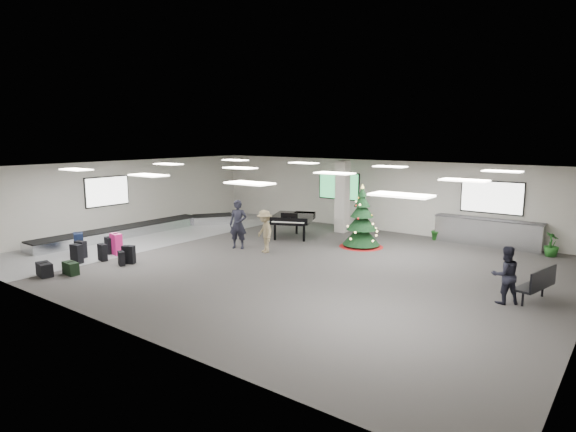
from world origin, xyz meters
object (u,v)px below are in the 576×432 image
Objects in this scene: bench at (538,283)px; traveler_bench at (505,275)px; traveler_a at (238,224)px; potted_plant_left at (437,230)px; christmas_tree at (362,225)px; pink_suitcase at (116,244)px; grand_piano at (293,218)px; potted_plant_right at (552,244)px; traveler_b at (265,231)px; service_counter at (487,232)px; baggage_carousel at (143,229)px.

bench is 1.00× the size of traveler_bench.
traveler_a is 8.27m from potted_plant_left.
christmas_tree is at bearing 15.69° from traveler_a.
pink_suitcase is 7.14m from grand_piano.
pink_suitcase is 0.90× the size of potted_plant_right.
bench reaches higher than pink_suitcase.
potted_plant_left reaches higher than pink_suitcase.
christmas_tree is 1.61× the size of bench.
grand_piano is at bearing 133.05° from traveler_b.
traveler_a is (-7.53, -6.24, 0.39)m from service_counter.
traveler_bench is (-0.68, -0.62, 0.24)m from bench.
baggage_carousel is 6.11× the size of traveler_b.
christmas_tree reaches higher than grand_piano.
traveler_b is (-2.42, -2.99, -0.05)m from christmas_tree.
bench is 0.95m from traveler_bench.
service_counter is 5.00m from christmas_tree.
potted_plant_right reaches higher than potted_plant_left.
baggage_carousel is at bearing -152.33° from service_counter.
baggage_carousel is 2.40× the size of service_counter.
potted_plant_right is (4.28, -0.25, 0.01)m from potted_plant_left.
traveler_bench reaches higher than service_counter.
traveler_a reaches higher than service_counter.
christmas_tree reaches higher than bench.
traveler_a is at bearing -123.58° from grand_piano.
christmas_tree is at bearing -141.18° from service_counter.
baggage_carousel is at bearing -157.35° from potted_plant_right.
christmas_tree is 4.79m from traveler_a.
service_counter is 2.67× the size of traveler_bench.
service_counter is 2.66× the size of bench.
traveler_bench reaches higher than baggage_carousel.
service_counter is at bearing 1.77° from grand_piano.
potted_plant_left is 0.97× the size of potted_plant_right.
potted_plant_right is at bearing 61.64° from traveler_b.
potted_plant_right reaches higher than pink_suitcase.
baggage_carousel is 11.22× the size of potted_plant_left.
traveler_b is at bearing -165.93° from bench.
bench is 0.96× the size of traveler_b.
christmas_tree is at bearing 21.93° from baggage_carousel.
bench is at bearing -50.63° from potted_plant_left.
service_counter is 14.20m from pink_suitcase.
grand_piano is at bearing -162.41° from potted_plant_right.
traveler_bench is (9.21, -3.25, -0.07)m from grand_piano.
bench is (13.28, 3.64, 0.13)m from pink_suitcase.
service_counter is 7.81m from grand_piano.
christmas_tree is 3.16m from grand_piano.
potted_plant_left is (4.35, 5.97, -0.36)m from traveler_b.
grand_piano is 1.63× the size of traveler_bench.
service_counter is 8.79m from traveler_b.
traveler_a is at bearing 5.34° from baggage_carousel.
service_counter is at bearing 72.27° from traveler_b.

